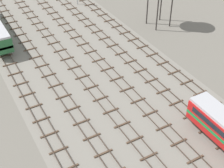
{
  "coord_description": "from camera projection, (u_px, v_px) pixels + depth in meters",
  "views": [
    {
      "loc": [
        -18.07,
        12.12,
        29.38
      ],
      "look_at": [
        0.0,
        44.04,
        1.5
      ],
      "focal_mm": 51.76,
      "sensor_mm": 36.0,
      "label": 1
    }
  ],
  "objects": [
    {
      "name": "track_centre",
      "position": [
        87.0,
        48.0,
        56.73
      ],
      "size": [
        2.4,
        126.0,
        0.29
      ],
      "color": "#47382D",
      "rests_on": "ground"
    },
    {
      "name": "track_centre_left",
      "position": [
        63.0,
        54.0,
        55.01
      ],
      "size": [
        2.4,
        126.0,
        0.29
      ],
      "color": "#47382D",
      "rests_on": "ground"
    },
    {
      "name": "ground_plane",
      "position": [
        78.0,
        54.0,
        55.26
      ],
      "size": [
        480.0,
        480.0,
        0.0
      ],
      "primitive_type": "plane",
      "color": "slate"
    },
    {
      "name": "ballast_bed",
      "position": [
        78.0,
        54.0,
        55.26
      ],
      "size": [
        25.94,
        176.0,
        0.01
      ],
      "primitive_type": "cube",
      "color": "gray",
      "rests_on": "ground"
    },
    {
      "name": "track_left",
      "position": [
        39.0,
        61.0,
        53.29
      ],
      "size": [
        2.4,
        126.0,
        0.29
      ],
      "color": "#47382D",
      "rests_on": "ground"
    },
    {
      "name": "track_far_left",
      "position": [
        13.0,
        69.0,
        51.57
      ],
      "size": [
        2.4,
        126.0,
        0.29
      ],
      "color": "#47382D",
      "rests_on": "ground"
    },
    {
      "name": "track_centre_right",
      "position": [
        108.0,
        42.0,
        58.45
      ],
      "size": [
        2.4,
        126.0,
        0.29
      ],
      "color": "#47382D",
      "rests_on": "ground"
    },
    {
      "name": "track_right",
      "position": [
        129.0,
        36.0,
        60.17
      ],
      "size": [
        2.4,
        126.0,
        0.29
      ],
      "color": "#47382D",
      "rests_on": "ground"
    }
  ]
}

